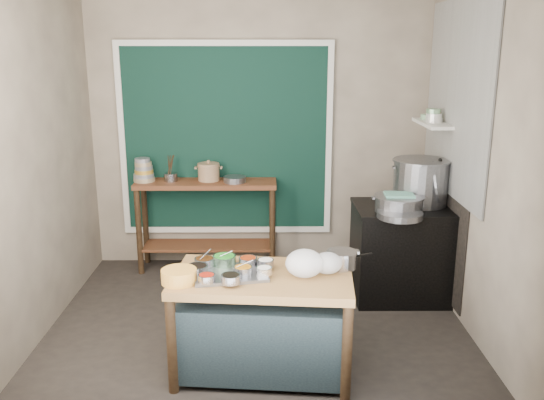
{
  "coord_description": "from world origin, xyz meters",
  "views": [
    {
      "loc": [
        0.09,
        -4.5,
        2.3
      ],
      "look_at": [
        0.12,
        0.25,
        1.02
      ],
      "focal_mm": 38.0,
      "sensor_mm": 36.0,
      "label": 1
    }
  ],
  "objects_px": {
    "ceramic_crock": "(209,173)",
    "steamer": "(399,204)",
    "utensil_cup": "(171,177)",
    "condiment_tray": "(230,274)",
    "back_counter": "(207,225)",
    "prep_table": "(263,323)",
    "yellow_basin": "(179,276)",
    "stock_pot": "(420,182)",
    "saucepan": "(342,259)",
    "stove_block": "(403,253)"
  },
  "relations": [
    {
      "from": "condiment_tray",
      "to": "steamer",
      "type": "height_order",
      "value": "steamer"
    },
    {
      "from": "yellow_basin",
      "to": "utensil_cup",
      "type": "relative_size",
      "value": 1.72
    },
    {
      "from": "utensil_cup",
      "to": "condiment_tray",
      "type": "bearing_deg",
      "value": -70.3
    },
    {
      "from": "saucepan",
      "to": "ceramic_crock",
      "type": "relative_size",
      "value": 0.94
    },
    {
      "from": "saucepan",
      "to": "ceramic_crock",
      "type": "height_order",
      "value": "ceramic_crock"
    },
    {
      "from": "utensil_cup",
      "to": "steamer",
      "type": "distance_m",
      "value": 2.34
    },
    {
      "from": "saucepan",
      "to": "utensil_cup",
      "type": "xyz_separation_m",
      "value": [
        -1.53,
        1.9,
        0.18
      ]
    },
    {
      "from": "saucepan",
      "to": "prep_table",
      "type": "bearing_deg",
      "value": 174.8
    },
    {
      "from": "stove_block",
      "to": "saucepan",
      "type": "xyz_separation_m",
      "value": [
        -0.73,
        -1.16,
        0.39
      ]
    },
    {
      "from": "condiment_tray",
      "to": "utensil_cup",
      "type": "relative_size",
      "value": 3.61
    },
    {
      "from": "prep_table",
      "to": "steamer",
      "type": "height_order",
      "value": "steamer"
    },
    {
      "from": "condiment_tray",
      "to": "ceramic_crock",
      "type": "bearing_deg",
      "value": 99.42
    },
    {
      "from": "back_counter",
      "to": "ceramic_crock",
      "type": "height_order",
      "value": "ceramic_crock"
    },
    {
      "from": "steamer",
      "to": "prep_table",
      "type": "bearing_deg",
      "value": -136.62
    },
    {
      "from": "back_counter",
      "to": "saucepan",
      "type": "relative_size",
      "value": 6.44
    },
    {
      "from": "condiment_tray",
      "to": "yellow_basin",
      "type": "distance_m",
      "value": 0.36
    },
    {
      "from": "back_counter",
      "to": "stock_pot",
      "type": "distance_m",
      "value": 2.23
    },
    {
      "from": "prep_table",
      "to": "back_counter",
      "type": "distance_m",
      "value": 2.12
    },
    {
      "from": "stove_block",
      "to": "ceramic_crock",
      "type": "xyz_separation_m",
      "value": [
        -1.87,
        0.76,
        0.61
      ]
    },
    {
      "from": "back_counter",
      "to": "steamer",
      "type": "xyz_separation_m",
      "value": [
        1.8,
        -0.9,
        0.48
      ]
    },
    {
      "from": "prep_table",
      "to": "condiment_tray",
      "type": "height_order",
      "value": "condiment_tray"
    },
    {
      "from": "prep_table",
      "to": "saucepan",
      "type": "distance_m",
      "value": 0.73
    },
    {
      "from": "prep_table",
      "to": "ceramic_crock",
      "type": "bearing_deg",
      "value": 110.57
    },
    {
      "from": "prep_table",
      "to": "yellow_basin",
      "type": "height_order",
      "value": "yellow_basin"
    },
    {
      "from": "stock_pot",
      "to": "yellow_basin",
      "type": "bearing_deg",
      "value": -142.84
    },
    {
      "from": "stove_block",
      "to": "utensil_cup",
      "type": "xyz_separation_m",
      "value": [
        -2.26,
        0.74,
        0.57
      ]
    },
    {
      "from": "ceramic_crock",
      "to": "stock_pot",
      "type": "height_order",
      "value": "stock_pot"
    },
    {
      "from": "ceramic_crock",
      "to": "stock_pot",
      "type": "relative_size",
      "value": 0.45
    },
    {
      "from": "prep_table",
      "to": "stock_pot",
      "type": "relative_size",
      "value": 2.34
    },
    {
      "from": "back_counter",
      "to": "ceramic_crock",
      "type": "distance_m",
      "value": 0.56
    },
    {
      "from": "back_counter",
      "to": "utensil_cup",
      "type": "relative_size",
      "value": 10.35
    },
    {
      "from": "back_counter",
      "to": "condiment_tray",
      "type": "height_order",
      "value": "back_counter"
    },
    {
      "from": "back_counter",
      "to": "saucepan",
      "type": "xyz_separation_m",
      "value": [
        1.17,
        -1.89,
        0.34
      ]
    },
    {
      "from": "ceramic_crock",
      "to": "back_counter",
      "type": "bearing_deg",
      "value": -128.47
    },
    {
      "from": "utensil_cup",
      "to": "ceramic_crock",
      "type": "bearing_deg",
      "value": 4.12
    },
    {
      "from": "prep_table",
      "to": "steamer",
      "type": "distance_m",
      "value": 1.74
    },
    {
      "from": "yellow_basin",
      "to": "utensil_cup",
      "type": "bearing_deg",
      "value": 100.36
    },
    {
      "from": "ceramic_crock",
      "to": "steamer",
      "type": "relative_size",
      "value": 0.53
    },
    {
      "from": "condiment_tray",
      "to": "yellow_basin",
      "type": "relative_size",
      "value": 2.09
    },
    {
      "from": "saucepan",
      "to": "stock_pot",
      "type": "distance_m",
      "value": 1.56
    },
    {
      "from": "back_counter",
      "to": "stove_block",
      "type": "relative_size",
      "value": 1.61
    },
    {
      "from": "yellow_basin",
      "to": "saucepan",
      "type": "height_order",
      "value": "saucepan"
    },
    {
      "from": "condiment_tray",
      "to": "saucepan",
      "type": "height_order",
      "value": "saucepan"
    },
    {
      "from": "stove_block",
      "to": "ceramic_crock",
      "type": "bearing_deg",
      "value": 157.78
    },
    {
      "from": "utensil_cup",
      "to": "ceramic_crock",
      "type": "distance_m",
      "value": 0.39
    },
    {
      "from": "back_counter",
      "to": "steamer",
      "type": "distance_m",
      "value": 2.06
    },
    {
      "from": "condiment_tray",
      "to": "yellow_basin",
      "type": "xyz_separation_m",
      "value": [
        -0.34,
        -0.12,
        0.04
      ]
    },
    {
      "from": "ceramic_crock",
      "to": "steamer",
      "type": "xyz_separation_m",
      "value": [
        1.77,
        -0.94,
        -0.08
      ]
    },
    {
      "from": "prep_table",
      "to": "stove_block",
      "type": "height_order",
      "value": "stove_block"
    },
    {
      "from": "ceramic_crock",
      "to": "stock_pot",
      "type": "xyz_separation_m",
      "value": [
        2.02,
        -0.67,
        0.06
      ]
    }
  ]
}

